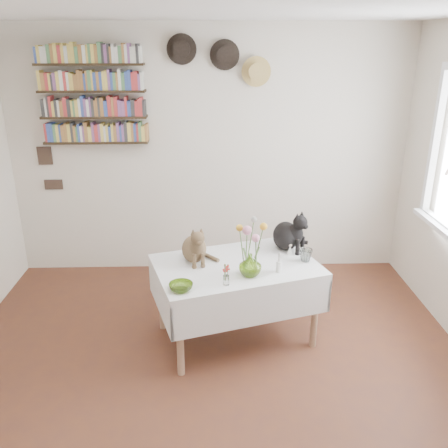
{
  "coord_description": "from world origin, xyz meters",
  "views": [
    {
      "loc": [
        -0.0,
        -2.49,
        2.3
      ],
      "look_at": [
        0.1,
        0.78,
        1.05
      ],
      "focal_mm": 38.0,
      "sensor_mm": 36.0,
      "label": 1
    }
  ],
  "objects_px": {
    "flower_vase": "(250,265)",
    "dining_table": "(236,283)",
    "black_cat": "(286,229)",
    "bookshelf_unit": "(93,95)",
    "tabby_cat": "(194,242)"
  },
  "relations": [
    {
      "from": "flower_vase",
      "to": "tabby_cat",
      "type": "bearing_deg",
      "value": 147.01
    },
    {
      "from": "dining_table",
      "to": "black_cat",
      "type": "xyz_separation_m",
      "value": [
        0.43,
        0.29,
        0.34
      ]
    },
    {
      "from": "black_cat",
      "to": "bookshelf_unit",
      "type": "xyz_separation_m",
      "value": [
        -1.73,
        0.99,
        0.99
      ]
    },
    {
      "from": "dining_table",
      "to": "flower_vase",
      "type": "bearing_deg",
      "value": -65.55
    },
    {
      "from": "dining_table",
      "to": "tabby_cat",
      "type": "height_order",
      "value": "tabby_cat"
    },
    {
      "from": "dining_table",
      "to": "flower_vase",
      "type": "distance_m",
      "value": 0.34
    },
    {
      "from": "dining_table",
      "to": "bookshelf_unit",
      "type": "xyz_separation_m",
      "value": [
        -1.3,
        1.28,
        1.34
      ]
    },
    {
      "from": "black_cat",
      "to": "flower_vase",
      "type": "xyz_separation_m",
      "value": [
        -0.34,
        -0.49,
        -0.09
      ]
    },
    {
      "from": "tabby_cat",
      "to": "black_cat",
      "type": "relative_size",
      "value": 0.9
    },
    {
      "from": "tabby_cat",
      "to": "flower_vase",
      "type": "bearing_deg",
      "value": -49.7
    },
    {
      "from": "black_cat",
      "to": "flower_vase",
      "type": "relative_size",
      "value": 2.03
    },
    {
      "from": "tabby_cat",
      "to": "black_cat",
      "type": "height_order",
      "value": "black_cat"
    },
    {
      "from": "flower_vase",
      "to": "dining_table",
      "type": "bearing_deg",
      "value": 114.45
    },
    {
      "from": "black_cat",
      "to": "bookshelf_unit",
      "type": "bearing_deg",
      "value": 102.1
    },
    {
      "from": "black_cat",
      "to": "bookshelf_unit",
      "type": "relative_size",
      "value": 0.36
    }
  ]
}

